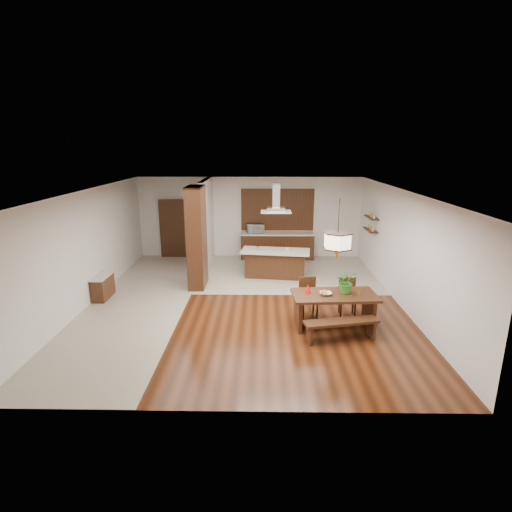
{
  "coord_description": "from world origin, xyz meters",
  "views": [
    {
      "loc": [
        0.45,
        -9.79,
        3.96
      ],
      "look_at": [
        0.3,
        0.0,
        1.25
      ],
      "focal_mm": 28.0,
      "sensor_mm": 36.0,
      "label": 1
    }
  ],
  "objects_px": {
    "fruit_bowl": "(326,294)",
    "dining_bench": "(341,330)",
    "range_hood": "(276,198)",
    "island_cup": "(287,249)",
    "dining_chair_left": "(309,298)",
    "pendant_lantern": "(338,229)",
    "dining_chair_right": "(347,298)",
    "dining_table": "(334,303)",
    "hallway_console": "(103,287)",
    "foliage_plant": "(347,282)",
    "kitchen_island": "(275,263)",
    "microwave": "(255,228)"
  },
  "relations": [
    {
      "from": "fruit_bowl",
      "to": "dining_bench",
      "type": "bearing_deg",
      "value": -67.41
    },
    {
      "from": "range_hood",
      "to": "island_cup",
      "type": "distance_m",
      "value": 1.6
    },
    {
      "from": "dining_chair_left",
      "to": "pendant_lantern",
      "type": "relative_size",
      "value": 0.72
    },
    {
      "from": "dining_bench",
      "to": "range_hood",
      "type": "relative_size",
      "value": 1.76
    },
    {
      "from": "dining_bench",
      "to": "range_hood",
      "type": "xyz_separation_m",
      "value": [
        -1.25,
        4.22,
        2.24
      ]
    },
    {
      "from": "dining_bench",
      "to": "dining_chair_right",
      "type": "distance_m",
      "value": 1.35
    },
    {
      "from": "dining_table",
      "to": "dining_chair_right",
      "type": "relative_size",
      "value": 2.1
    },
    {
      "from": "pendant_lantern",
      "to": "fruit_bowl",
      "type": "xyz_separation_m",
      "value": [
        -0.21,
        -0.06,
        -1.44
      ]
    },
    {
      "from": "hallway_console",
      "to": "island_cup",
      "type": "xyz_separation_m",
      "value": [
        5.04,
        1.83,
        0.6
      ]
    },
    {
      "from": "foliage_plant",
      "to": "kitchen_island",
      "type": "height_order",
      "value": "foliage_plant"
    },
    {
      "from": "island_cup",
      "to": "hallway_console",
      "type": "bearing_deg",
      "value": -160.04
    },
    {
      "from": "pendant_lantern",
      "to": "microwave",
      "type": "relative_size",
      "value": 2.27
    },
    {
      "from": "dining_chair_left",
      "to": "dining_chair_right",
      "type": "distance_m",
      "value": 0.93
    },
    {
      "from": "range_hood",
      "to": "kitchen_island",
      "type": "bearing_deg",
      "value": -90.0
    },
    {
      "from": "hallway_console",
      "to": "kitchen_island",
      "type": "bearing_deg",
      "value": 22.15
    },
    {
      "from": "range_hood",
      "to": "dining_chair_right",
      "type": "bearing_deg",
      "value": -60.95
    },
    {
      "from": "dining_bench",
      "to": "fruit_bowl",
      "type": "xyz_separation_m",
      "value": [
        -0.25,
        0.61,
        0.59
      ]
    },
    {
      "from": "dining_chair_right",
      "to": "microwave",
      "type": "bearing_deg",
      "value": 118.1
    },
    {
      "from": "dining_chair_left",
      "to": "foliage_plant",
      "type": "xyz_separation_m",
      "value": [
        0.77,
        -0.47,
        0.57
      ]
    },
    {
      "from": "island_cup",
      "to": "microwave",
      "type": "distance_m",
      "value": 2.42
    },
    {
      "from": "pendant_lantern",
      "to": "island_cup",
      "type": "distance_m",
      "value": 3.81
    },
    {
      "from": "dining_table",
      "to": "foliage_plant",
      "type": "distance_m",
      "value": 0.54
    },
    {
      "from": "foliage_plant",
      "to": "island_cup",
      "type": "height_order",
      "value": "foliage_plant"
    },
    {
      "from": "dining_bench",
      "to": "microwave",
      "type": "bearing_deg",
      "value": 106.82
    },
    {
      "from": "dining_chair_left",
      "to": "kitchen_island",
      "type": "bearing_deg",
      "value": 95.26
    },
    {
      "from": "hallway_console",
      "to": "kitchen_island",
      "type": "xyz_separation_m",
      "value": [
        4.68,
        1.9,
        0.13
      ]
    },
    {
      "from": "foliage_plant",
      "to": "microwave",
      "type": "distance_m",
      "value": 5.98
    },
    {
      "from": "kitchen_island",
      "to": "foliage_plant",
      "type": "bearing_deg",
      "value": -59.46
    },
    {
      "from": "fruit_bowl",
      "to": "dining_table",
      "type": "bearing_deg",
      "value": 16.49
    },
    {
      "from": "microwave",
      "to": "dining_bench",
      "type": "bearing_deg",
      "value": -87.25
    },
    {
      "from": "dining_bench",
      "to": "foliage_plant",
      "type": "bearing_deg",
      "value": 73.38
    },
    {
      "from": "dining_chair_left",
      "to": "foliage_plant",
      "type": "bearing_deg",
      "value": -39.6
    },
    {
      "from": "pendant_lantern",
      "to": "range_hood",
      "type": "distance_m",
      "value": 3.75
    },
    {
      "from": "island_cup",
      "to": "fruit_bowl",
      "type": "bearing_deg",
      "value": -79.78
    },
    {
      "from": "fruit_bowl",
      "to": "dining_chair_right",
      "type": "bearing_deg",
      "value": 46.03
    },
    {
      "from": "hallway_console",
      "to": "dining_bench",
      "type": "distance_m",
      "value": 6.36
    },
    {
      "from": "dining_chair_left",
      "to": "fruit_bowl",
      "type": "xyz_separation_m",
      "value": [
        0.29,
        -0.6,
        0.34
      ]
    },
    {
      "from": "dining_bench",
      "to": "range_hood",
      "type": "bearing_deg",
      "value": 106.53
    },
    {
      "from": "dining_chair_left",
      "to": "island_cup",
      "type": "distance_m",
      "value": 2.98
    },
    {
      "from": "island_cup",
      "to": "kitchen_island",
      "type": "bearing_deg",
      "value": 168.38
    },
    {
      "from": "dining_chair_right",
      "to": "fruit_bowl",
      "type": "relative_size",
      "value": 3.5
    },
    {
      "from": "hallway_console",
      "to": "range_hood",
      "type": "bearing_deg",
      "value": 22.19
    },
    {
      "from": "dining_bench",
      "to": "dining_chair_right",
      "type": "height_order",
      "value": "dining_chair_right"
    },
    {
      "from": "fruit_bowl",
      "to": "kitchen_island",
      "type": "distance_m",
      "value": 3.76
    },
    {
      "from": "pendant_lantern",
      "to": "range_hood",
      "type": "height_order",
      "value": "same"
    },
    {
      "from": "fruit_bowl",
      "to": "kitchen_island",
      "type": "height_order",
      "value": "kitchen_island"
    },
    {
      "from": "dining_table",
      "to": "pendant_lantern",
      "type": "bearing_deg",
      "value": 0.0
    },
    {
      "from": "dining_table",
      "to": "microwave",
      "type": "relative_size",
      "value": 3.33
    },
    {
      "from": "dining_table",
      "to": "dining_chair_left",
      "type": "distance_m",
      "value": 0.74
    },
    {
      "from": "dining_table",
      "to": "kitchen_island",
      "type": "height_order",
      "value": "kitchen_island"
    }
  ]
}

